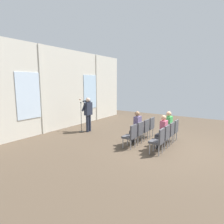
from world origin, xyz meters
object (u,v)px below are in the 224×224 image
chair_r0_c0 (131,135)px  audience_r1_c2 (167,126)px  audience_r0_c1 (136,126)px  chair_r1_c2 (169,132)px  speaker (88,112)px  chair_r0_c1 (138,131)px  chair_r1_c0 (158,140)px  audience_r1_c1 (162,130)px  chair_r0_c3 (150,126)px  chair_r1_c1 (164,136)px  chair_r1_c3 (173,129)px  mic_stand (81,126)px  chair_r0_c2 (144,129)px

chair_r0_c0 → audience_r1_c2: 1.61m
audience_r0_c1 → chair_r1_c2: 1.35m
speaker → chair_r1_c2: size_ratio=1.88×
chair_r0_c0 → chair_r1_c2: 1.65m
chair_r0_c1 → speaker: bearing=82.4°
chair_r0_c0 → chair_r1_c2: size_ratio=1.00×
chair_r1_c0 → audience_r1_c1: audience_r1_c1 is taller
chair_r0_c3 → audience_r0_c1: bearing=176.3°
chair_r1_c1 → chair_r1_c3: bearing=0.0°
chair_r1_c1 → audience_r1_c2: size_ratio=0.68×
mic_stand → audience_r0_c1: bearing=-92.3°
chair_r1_c0 → chair_r0_c2: bearing=41.9°
speaker → chair_r0_c2: (0.20, -3.05, -0.50)m
chair_r1_c1 → speaker: bearing=84.4°
speaker → chair_r1_c3: (0.82, -4.15, -0.50)m
chair_r1_c3 → chair_r1_c1: bearing=180.0°
chair_r0_c0 → chair_r1_c2: bearing=-41.9°
audience_r1_c1 → chair_r1_c2: size_ratio=1.40×
chair_r1_c1 → audience_r1_c2: audience_r1_c2 is taller
speaker → chair_r0_c1: speaker is taller
mic_stand → chair_r0_c2: 3.31m
chair_r1_c0 → chair_r1_c3: (1.84, 0.00, 0.00)m
chair_r0_c3 → audience_r1_c1: (-1.22, -1.02, 0.20)m
chair_r1_c1 → chair_r1_c2: 0.61m
speaker → audience_r1_c2: 4.09m
speaker → chair_r1_c0: bearing=-103.8°
speaker → audience_r1_c2: size_ratio=1.27×
chair_r1_c1 → chair_r1_c2: same height
speaker → audience_r1_c1: size_ratio=1.34×
chair_r1_c1 → chair_r1_c2: bearing=0.0°
audience_r1_c2 → chair_r0_c3: bearing=59.1°
audience_r1_c1 → chair_r1_c2: audience_r1_c1 is taller
audience_r0_c1 → chair_r1_c0: (-0.61, -1.18, -0.23)m
speaker → chair_r0_c3: bearing=-75.0°
chair_r1_c1 → chair_r0_c3: bearing=41.9°
chair_r0_c2 → chair_r0_c3: same height
chair_r0_c2 → chair_r1_c1: (-0.61, -1.10, 0.00)m
chair_r1_c0 → audience_r1_c2: bearing=3.6°
chair_r0_c1 → chair_r1_c3: 1.65m
chair_r0_c1 → chair_r1_c1: bearing=-90.0°
chair_r1_c0 → chair_r1_c3: size_ratio=1.00×
chair_r0_c2 → chair_r1_c2: (0.00, -1.10, 0.00)m
chair_r1_c0 → chair_r1_c1: (0.61, 0.00, 0.00)m
audience_r1_c2 → chair_r1_c3: 0.66m
mic_stand → chair_r1_c1: size_ratio=1.65×
speaker → chair_r0_c0: speaker is taller
chair_r0_c2 → chair_r1_c3: bearing=-60.9°
audience_r0_c1 → mic_stand: bearing=87.7°
speaker → audience_r0_c1: (-0.41, -2.97, -0.27)m
audience_r1_c1 → audience_r1_c2: audience_r1_c2 is taller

